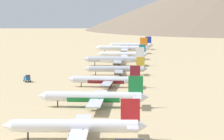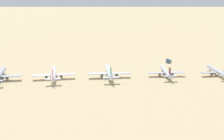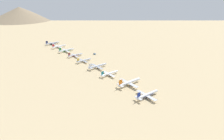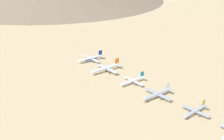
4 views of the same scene
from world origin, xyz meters
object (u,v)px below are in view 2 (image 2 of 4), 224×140
object	(u,v)px
service_truck	(169,61)
parked_jet_4	(217,71)
parked_jet_6	(109,72)
parked_jet_5	(166,72)
parked_jet_7	(54,74)

from	to	relation	value
service_truck	parked_jet_4	bearing A→B (deg)	-154.54
parked_jet_6	parked_jet_5	bearing A→B (deg)	-98.48
parked_jet_7	parked_jet_5	bearing A→B (deg)	-98.12
parked_jet_5	parked_jet_7	bearing A→B (deg)	81.88
parked_jet_5	parked_jet_7	size ratio (longest dim) A/B	0.89
parked_jet_5	service_truck	distance (m)	45.36
parked_jet_5	parked_jet_6	distance (m)	47.82
parked_jet_6	parked_jet_7	world-z (taller)	parked_jet_6
parked_jet_4	service_truck	distance (m)	54.28
parked_jet_5	service_truck	xyz separation A→B (m)	(40.82, -19.73, -1.54)
parked_jet_4	parked_jet_6	world-z (taller)	parked_jet_6
parked_jet_4	parked_jet_7	bearing A→B (deg)	81.04
parked_jet_6	parked_jet_7	distance (m)	45.46
parked_jet_6	service_truck	world-z (taller)	parked_jet_6
parked_jet_6	parked_jet_4	bearing A→B (deg)	-99.56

